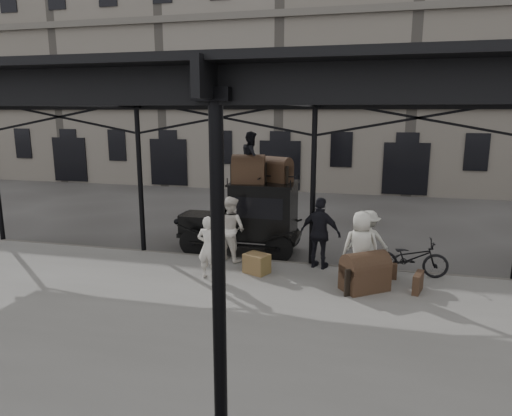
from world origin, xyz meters
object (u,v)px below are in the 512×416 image
at_px(porter_left, 208,247).
at_px(steamer_trunk_roof_near, 249,171).
at_px(steamer_trunk_platform, 365,274).
at_px(taxi, 254,214).
at_px(bicycle, 410,258).
at_px(porter_official, 320,233).

relative_size(porter_left, steamer_trunk_roof_near, 1.68).
distance_m(porter_left, steamer_trunk_platform, 3.78).
distance_m(taxi, porter_left, 2.75).
bearing_deg(steamer_trunk_platform, porter_left, 145.51).
xyz_separation_m(bicycle, steamer_trunk_platform, (-1.08, -1.19, -0.10)).
bearing_deg(steamer_trunk_roof_near, bicycle, -22.90).
bearing_deg(porter_official, bicycle, -166.56).
bearing_deg(porter_left, taxi, -96.45).
distance_m(taxi, steamer_trunk_platform, 4.24).
height_order(porter_left, steamer_trunk_roof_near, steamer_trunk_roof_near).
bearing_deg(taxi, porter_official, -31.23).
relative_size(porter_left, bicycle, 0.86).
bearing_deg(porter_official, steamer_trunk_roof_near, -9.27).
xyz_separation_m(porter_left, porter_official, (2.58, 1.41, 0.16)).
height_order(bicycle, steamer_trunk_platform, bicycle).
bearing_deg(porter_official, taxi, -15.25).
bearing_deg(porter_official, steamer_trunk_platform, 148.32).
distance_m(porter_official, steamer_trunk_roof_near, 2.83).
xyz_separation_m(taxi, porter_left, (-0.46, -2.70, -0.27)).
bearing_deg(bicycle, steamer_trunk_platform, 134.89).
bearing_deg(bicycle, taxi, 69.59).
bearing_deg(porter_left, steamer_trunk_roof_near, -95.57).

